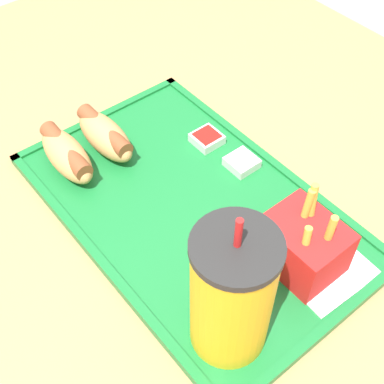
% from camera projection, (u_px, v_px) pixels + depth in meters
% --- Properties ---
extents(dining_table, '(1.35, 1.13, 0.78)m').
position_uv_depth(dining_table, '(189.00, 352.00, 1.00)').
color(dining_table, '#B27F51').
rests_on(dining_table, ground_plane).
extents(food_tray, '(0.48, 0.30, 0.01)m').
position_uv_depth(food_tray, '(192.00, 209.00, 0.72)').
color(food_tray, '#197233').
rests_on(food_tray, dining_table).
extents(paper_napkin, '(0.13, 0.11, 0.00)m').
position_uv_depth(paper_napkin, '(316.00, 260.00, 0.66)').
color(paper_napkin, white).
rests_on(paper_napkin, food_tray).
extents(soda_cup, '(0.09, 0.09, 0.21)m').
position_uv_depth(soda_cup, '(232.00, 294.00, 0.53)').
color(soda_cup, gold).
rests_on(soda_cup, food_tray).
extents(hot_dog_far, '(0.12, 0.05, 0.05)m').
position_uv_depth(hot_dog_far, '(67.00, 154.00, 0.75)').
color(hot_dog_far, tan).
rests_on(hot_dog_far, food_tray).
extents(hot_dog_near, '(0.12, 0.05, 0.05)m').
position_uv_depth(hot_dog_near, '(105.00, 135.00, 0.78)').
color(hot_dog_near, tan).
rests_on(hot_dog_near, food_tray).
extents(fries_carton, '(0.09, 0.08, 0.12)m').
position_uv_depth(fries_carton, '(303.00, 245.00, 0.63)').
color(fries_carton, red).
rests_on(fries_carton, food_tray).
extents(sauce_cup_mayo, '(0.04, 0.04, 0.02)m').
position_uv_depth(sauce_cup_mayo, '(242.00, 162.00, 0.76)').
color(sauce_cup_mayo, silver).
rests_on(sauce_cup_mayo, food_tray).
extents(sauce_cup_ketchup, '(0.04, 0.04, 0.02)m').
position_uv_depth(sauce_cup_ketchup, '(207.00, 138.00, 0.80)').
color(sauce_cup_ketchup, silver).
rests_on(sauce_cup_ketchup, food_tray).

